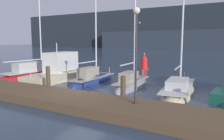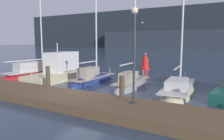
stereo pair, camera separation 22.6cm
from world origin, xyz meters
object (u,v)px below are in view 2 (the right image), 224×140
at_px(sailboat_berth_4, 132,86).
at_px(sailboat_berth_5, 178,92).
at_px(sailboat_berth_3, 93,81).
at_px(dock_lamppost, 134,41).
at_px(channel_buoy, 145,63).
at_px(sailboat_berth_1, 37,75).
at_px(motorboat_berth_2, 58,74).

xyz_separation_m(sailboat_berth_4, sailboat_berth_5, (3.34, 0.02, -0.02)).
relative_size(sailboat_berth_3, sailboat_berth_4, 1.06).
relative_size(sailboat_berth_4, dock_lamppost, 1.75).
bearing_deg(channel_buoy, sailboat_berth_5, -58.95).
distance_m(sailboat_berth_1, sailboat_berth_4, 10.01).
bearing_deg(sailboat_berth_1, channel_buoy, 58.24).
height_order(sailboat_berth_1, motorboat_berth_2, sailboat_berth_1).
distance_m(motorboat_berth_2, sailboat_berth_3, 3.43).
bearing_deg(sailboat_berth_4, motorboat_berth_2, -178.21).
bearing_deg(sailboat_berth_3, channel_buoy, 88.49).
xyz_separation_m(motorboat_berth_2, sailboat_berth_3, (3.39, 0.42, -0.36)).
distance_m(sailboat_berth_1, sailboat_berth_5, 13.35).
height_order(sailboat_berth_3, sailboat_berth_5, sailboat_berth_5).
bearing_deg(motorboat_berth_2, sailboat_berth_4, 1.79).
xyz_separation_m(sailboat_berth_3, sailboat_berth_4, (3.55, -0.20, -0.02)).
bearing_deg(sailboat_berth_5, sailboat_berth_3, 178.46).
xyz_separation_m(sailboat_berth_1, sailboat_berth_5, (13.35, -0.07, -0.04)).
bearing_deg(sailboat_berth_4, sailboat_berth_1, 179.49).
height_order(sailboat_berth_4, sailboat_berth_5, sailboat_berth_5).
relative_size(sailboat_berth_3, sailboat_berth_5, 0.90).
bearing_deg(channel_buoy, motorboat_berth_2, -108.17).
height_order(sailboat_berth_3, dock_lamppost, sailboat_berth_3).
bearing_deg(sailboat_berth_4, sailboat_berth_5, 0.26).
xyz_separation_m(sailboat_berth_1, dock_lamppost, (12.46, -5.17, 3.22)).
distance_m(sailboat_berth_3, sailboat_berth_4, 3.55).
distance_m(motorboat_berth_2, dock_lamppost, 10.96).
xyz_separation_m(sailboat_berth_1, sailboat_berth_3, (6.46, 0.11, -0.01)).
bearing_deg(dock_lamppost, sailboat_berth_5, 80.18).
relative_size(motorboat_berth_2, sailboat_berth_3, 0.92).
height_order(sailboat_berth_4, dock_lamppost, sailboat_berth_4).
xyz_separation_m(sailboat_berth_1, motorboat_berth_2, (3.07, -0.31, 0.35)).
height_order(sailboat_berth_4, channel_buoy, sailboat_berth_4).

